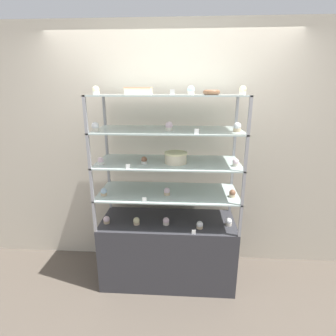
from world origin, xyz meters
name	(u,v)px	position (x,y,z in m)	size (l,w,h in m)	color
ground_plane	(168,277)	(0.00, 0.00, 0.00)	(20.00, 20.00, 0.00)	brown
back_wall	(170,151)	(0.00, 0.42, 1.30)	(8.00, 0.05, 2.60)	beige
display_base	(168,249)	(0.00, 0.00, 0.34)	(1.33, 0.55, 0.68)	#333338
display_riser_lower	(168,194)	(0.00, 0.00, 0.97)	(1.33, 0.55, 0.30)	#99999E
display_riser_middle	(168,164)	(0.00, 0.00, 1.27)	(1.33, 0.55, 0.30)	#99999E
display_riser_upper	(168,131)	(0.00, 0.00, 1.58)	(1.33, 0.55, 0.30)	#99999E
display_riser_top	(168,97)	(0.00, 0.00, 1.88)	(1.33, 0.55, 0.30)	#99999E
layer_cake_centerpiece	(176,158)	(0.07, -0.04, 1.34)	(0.21, 0.21, 0.10)	beige
sheet_cake_frosted	(139,91)	(-0.25, -0.05, 1.93)	(0.23, 0.14, 0.06)	beige
cupcake_0	(107,220)	(-0.60, -0.10, 0.71)	(0.06, 0.06, 0.07)	#CCB28C
cupcake_1	(136,221)	(-0.30, -0.10, 0.71)	(0.06, 0.06, 0.07)	#CCB28C
cupcake_2	(166,221)	(-0.01, -0.09, 0.71)	(0.06, 0.06, 0.07)	beige
cupcake_3	(200,225)	(0.31, -0.14, 0.71)	(0.06, 0.06, 0.07)	#CCB28C
cupcake_4	(229,222)	(0.59, -0.07, 0.71)	(0.06, 0.06, 0.07)	beige
price_tag_0	(194,232)	(0.25, -0.25, 0.70)	(0.04, 0.00, 0.04)	white
cupcake_5	(104,192)	(-0.60, -0.12, 1.02)	(0.06, 0.06, 0.07)	#CCB28C
cupcake_6	(167,192)	(-0.01, -0.07, 1.02)	(0.06, 0.06, 0.07)	#CCB28C
cupcake_7	(232,193)	(0.60, -0.09, 1.02)	(0.06, 0.06, 0.07)	#CCB28C
price_tag_1	(144,200)	(-0.19, -0.25, 1.01)	(0.04, 0.00, 0.04)	white
cupcake_8	(101,161)	(-0.60, -0.13, 1.32)	(0.05, 0.05, 0.07)	white
cupcake_9	(144,160)	(-0.21, -0.08, 1.32)	(0.05, 0.05, 0.07)	white
cupcake_10	(236,163)	(0.61, -0.11, 1.32)	(0.05, 0.05, 0.07)	beige
price_tag_2	(128,167)	(-0.33, -0.25, 1.31)	(0.04, 0.00, 0.04)	white
cupcake_11	(95,127)	(-0.62, -0.15, 1.63)	(0.07, 0.07, 0.08)	beige
cupcake_12	(169,126)	(0.01, -0.07, 1.63)	(0.07, 0.07, 0.08)	beige
cupcake_13	(237,127)	(0.60, -0.09, 1.63)	(0.07, 0.07, 0.08)	#CCB28C
price_tag_3	(197,132)	(0.25, -0.25, 1.62)	(0.04, 0.00, 0.04)	white
cupcake_14	(96,90)	(-0.62, -0.07, 1.93)	(0.06, 0.06, 0.07)	white
cupcake_15	(191,90)	(0.20, -0.14, 1.93)	(0.06, 0.06, 0.07)	beige
cupcake_16	(243,90)	(0.62, -0.12, 1.93)	(0.06, 0.06, 0.07)	beige
price_tag_4	(172,92)	(0.05, -0.25, 1.92)	(0.04, 0.00, 0.04)	white
donut_glazed	(211,92)	(0.37, -0.04, 1.92)	(0.14, 0.14, 0.04)	brown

